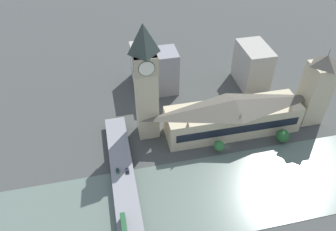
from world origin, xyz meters
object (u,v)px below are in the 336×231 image
object	(u,v)px
victoria_tower	(316,89)
car_northbound_lead	(127,171)
road_bridge	(127,205)
parliament_hall	(233,116)
car_northbound_tail	(118,170)
double_decker_bus_mid	(124,224)
clock_tower	(146,81)

from	to	relation	value
victoria_tower	car_northbound_lead	world-z (taller)	victoria_tower
road_bridge	car_northbound_lead	world-z (taller)	car_northbound_lead
parliament_hall	car_northbound_lead	xyz separation A→B (m)	(-25.72, 73.25, -6.27)
road_bridge	car_northbound_tail	world-z (taller)	car_northbound_tail
parliament_hall	road_bridge	world-z (taller)	parliament_hall
road_bridge	car_northbound_lead	distance (m)	21.46
victoria_tower	car_northbound_tail	xyz separation A→B (m)	(-24.34, 134.88, -19.02)
victoria_tower	car_northbound_tail	size ratio (longest dim) A/B	14.23
victoria_tower	car_northbound_tail	distance (m)	138.38
victoria_tower	parliament_hall	bearing A→B (deg)	90.06
parliament_hall	car_northbound_lead	size ratio (longest dim) A/B	22.07
road_bridge	car_northbound_lead	bearing A→B (deg)	-7.90
parliament_hall	car_northbound_tail	xyz separation A→B (m)	(-24.28, 78.75, -6.37)
victoria_tower	road_bridge	distance (m)	141.93
double_decker_bus_mid	parliament_hall	bearing A→B (deg)	-52.62
double_decker_bus_mid	car_northbound_lead	xyz separation A→B (m)	(34.77, -5.94, -2.07)
parliament_hall	road_bridge	distance (m)	89.83
victoria_tower	car_northbound_lead	size ratio (longest dim) A/B	13.71
car_northbound_lead	car_northbound_tail	distance (m)	5.69
car_northbound_lead	road_bridge	bearing A→B (deg)	172.10
clock_tower	car_northbound_lead	size ratio (longest dim) A/B	19.55
road_bridge	double_decker_bus_mid	distance (m)	14.46
car_northbound_tail	victoria_tower	bearing A→B (deg)	-79.77
car_northbound_lead	car_northbound_tail	xyz separation A→B (m)	(1.44, 5.50, -0.10)
road_bridge	car_northbound_tail	bearing A→B (deg)	6.47
double_decker_bus_mid	car_northbound_lead	bearing A→B (deg)	-9.69
road_bridge	car_northbound_tail	size ratio (longest dim) A/B	35.60
victoria_tower	road_bridge	size ratio (longest dim) A/B	0.40
double_decker_bus_mid	car_northbound_tail	size ratio (longest dim) A/B	2.88
parliament_hall	car_northbound_tail	size ratio (longest dim) A/B	22.90
victoria_tower	double_decker_bus_mid	bearing A→B (deg)	114.11
car_northbound_lead	clock_tower	bearing A→B (deg)	-26.91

